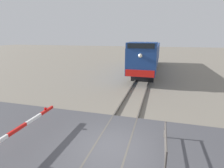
% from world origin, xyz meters
% --- Properties ---
extents(ground_plane, '(160.00, 160.00, 0.00)m').
position_xyz_m(ground_plane, '(0.00, 0.00, 0.00)').
color(ground_plane, gray).
extents(rail_track_left, '(0.08, 80.00, 0.15)m').
position_xyz_m(rail_track_left, '(-0.72, 0.00, 0.07)').
color(rail_track_left, '#59544C').
rests_on(rail_track_left, ground_plane).
extents(rail_track_right, '(0.08, 80.00, 0.15)m').
position_xyz_m(rail_track_right, '(0.72, 0.00, 0.07)').
color(rail_track_right, '#59544C').
rests_on(rail_track_right, ground_plane).
extents(road_surface, '(36.00, 6.22, 0.15)m').
position_xyz_m(road_surface, '(0.00, 0.00, 0.07)').
color(road_surface, '#47474C').
rests_on(road_surface, ground_plane).
extents(locomotive, '(2.83, 18.01, 4.17)m').
position_xyz_m(locomotive, '(0.00, 18.51, 2.19)').
color(locomotive, black).
rests_on(locomotive, ground_plane).
extents(guard_railing, '(0.08, 2.31, 0.95)m').
position_xyz_m(guard_railing, '(2.22, 0.31, 0.61)').
color(guard_railing, '#4C4742').
rests_on(guard_railing, ground_plane).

